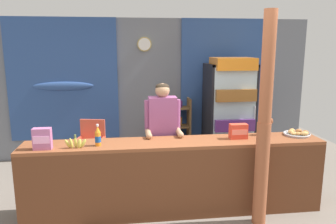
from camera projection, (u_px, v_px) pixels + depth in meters
ground_plane at (166, 190)px, 4.78m from camera, size 7.76×7.76×0.00m
back_wall_curtained at (153, 87)px, 6.10m from camera, size 5.78×0.22×2.55m
stall_counter at (176, 172)px, 3.96m from camera, size 3.66×0.50×0.92m
timber_post at (264, 127)px, 3.67m from camera, size 0.18×0.16×2.45m
drink_fridge at (229, 106)px, 5.71m from camera, size 0.80×0.75×1.87m
bottle_shelf_rack at (177, 128)px, 5.98m from camera, size 0.48×0.28×1.14m
plastic_lawn_chair at (91, 143)px, 5.41m from camera, size 0.52×0.52×0.86m
shopkeeper at (163, 128)px, 4.37m from camera, size 0.48×0.42×1.59m
soda_bottle_grape_soda at (265, 126)px, 4.26m from camera, size 0.10×0.10×0.29m
soda_bottle_orange_soda at (98, 137)px, 3.81m from camera, size 0.07×0.07×0.26m
snack_box_wafer at (42, 139)px, 3.67m from camera, size 0.20×0.11×0.24m
snack_box_crackers at (238, 131)px, 4.10m from camera, size 0.22×0.11×0.19m
pastry_tray at (297, 133)px, 4.27m from camera, size 0.34×0.34×0.07m
banana_bunch at (75, 143)px, 3.73m from camera, size 0.26×0.06×0.16m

